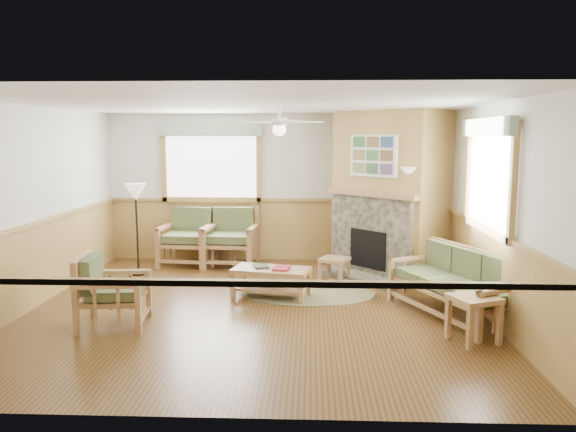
{
  "coord_description": "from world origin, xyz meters",
  "views": [
    {
      "loc": [
        0.72,
        -7.29,
        2.29
      ],
      "look_at": [
        0.4,
        0.7,
        1.15
      ],
      "focal_mm": 35.0,
      "sensor_mm": 36.0,
      "label": 1
    }
  ],
  "objects_px": {
    "armchair_back_right": "(230,237)",
    "end_table_chairs": "(221,250)",
    "armchair_left": "(114,290)",
    "coffee_table": "(271,283)",
    "floor_lamp_right": "(412,225)",
    "end_table_sofa": "(474,319)",
    "sofa": "(453,283)",
    "floor_lamp_left": "(137,229)",
    "armchair_back_left": "(188,236)",
    "footstool": "(334,269)"
  },
  "relations": [
    {
      "from": "armchair_left",
      "to": "end_table_chairs",
      "type": "xyz_separation_m",
      "value": [
        0.78,
        3.32,
        -0.17
      ]
    },
    {
      "from": "sofa",
      "to": "end_table_sofa",
      "type": "bearing_deg",
      "value": -24.52
    },
    {
      "from": "sofa",
      "to": "end_table_chairs",
      "type": "distance_m",
      "value": 4.43
    },
    {
      "from": "armchair_back_right",
      "to": "coffee_table",
      "type": "relative_size",
      "value": 0.95
    },
    {
      "from": "coffee_table",
      "to": "footstool",
      "type": "bearing_deg",
      "value": 60.54
    },
    {
      "from": "sofa",
      "to": "floor_lamp_right",
      "type": "bearing_deg",
      "value": 164.13
    },
    {
      "from": "footstool",
      "to": "armchair_back_right",
      "type": "bearing_deg",
      "value": 151.26
    },
    {
      "from": "coffee_table",
      "to": "floor_lamp_right",
      "type": "height_order",
      "value": "floor_lamp_right"
    },
    {
      "from": "footstool",
      "to": "floor_lamp_right",
      "type": "height_order",
      "value": "floor_lamp_right"
    },
    {
      "from": "sofa",
      "to": "armchair_left",
      "type": "relative_size",
      "value": 2.15
    },
    {
      "from": "armchair_back_right",
      "to": "armchair_left",
      "type": "distance_m",
      "value": 3.42
    },
    {
      "from": "coffee_table",
      "to": "footstool",
      "type": "relative_size",
      "value": 2.58
    },
    {
      "from": "armchair_back_right",
      "to": "floor_lamp_right",
      "type": "height_order",
      "value": "floor_lamp_right"
    },
    {
      "from": "armchair_back_left",
      "to": "end_table_sofa",
      "type": "xyz_separation_m",
      "value": [
        4.03,
        -3.73,
        -0.24
      ]
    },
    {
      "from": "armchair_back_left",
      "to": "sofa",
      "type": "bearing_deg",
      "value": -28.39
    },
    {
      "from": "footstool",
      "to": "floor_lamp_left",
      "type": "height_order",
      "value": "floor_lamp_left"
    },
    {
      "from": "floor_lamp_left",
      "to": "floor_lamp_right",
      "type": "distance_m",
      "value": 4.47
    },
    {
      "from": "armchair_back_right",
      "to": "floor_lamp_left",
      "type": "xyz_separation_m",
      "value": [
        -1.44,
        -0.76,
        0.25
      ]
    },
    {
      "from": "sofa",
      "to": "end_table_chairs",
      "type": "bearing_deg",
      "value": -153.7
    },
    {
      "from": "floor_lamp_left",
      "to": "footstool",
      "type": "bearing_deg",
      "value": -4.04
    },
    {
      "from": "armchair_back_left",
      "to": "armchair_back_right",
      "type": "xyz_separation_m",
      "value": [
        0.78,
        -0.04,
        0.01
      ]
    },
    {
      "from": "armchair_left",
      "to": "end_table_chairs",
      "type": "distance_m",
      "value": 3.42
    },
    {
      "from": "coffee_table",
      "to": "floor_lamp_left",
      "type": "height_order",
      "value": "floor_lamp_left"
    },
    {
      "from": "floor_lamp_right",
      "to": "coffee_table",
      "type": "bearing_deg",
      "value": -157.57
    },
    {
      "from": "armchair_back_right",
      "to": "coffee_table",
      "type": "height_order",
      "value": "armchair_back_right"
    },
    {
      "from": "sofa",
      "to": "footstool",
      "type": "xyz_separation_m",
      "value": [
        -1.44,
        1.76,
        -0.25
      ]
    },
    {
      "from": "armchair_left",
      "to": "sofa",
      "type": "bearing_deg",
      "value": -89.21
    },
    {
      "from": "coffee_table",
      "to": "footstool",
      "type": "distance_m",
      "value": 1.4
    },
    {
      "from": "floor_lamp_left",
      "to": "sofa",
      "type": "bearing_deg",
      "value": -23.02
    },
    {
      "from": "armchair_back_right",
      "to": "coffee_table",
      "type": "bearing_deg",
      "value": -62.45
    },
    {
      "from": "armchair_left",
      "to": "end_table_sofa",
      "type": "height_order",
      "value": "armchair_left"
    },
    {
      "from": "floor_lamp_right",
      "to": "armchair_back_right",
      "type": "bearing_deg",
      "value": 159.14
    },
    {
      "from": "floor_lamp_left",
      "to": "floor_lamp_right",
      "type": "bearing_deg",
      "value": -4.91
    },
    {
      "from": "sofa",
      "to": "armchair_back_left",
      "type": "xyz_separation_m",
      "value": [
        -4.03,
        2.8,
        0.08
      ]
    },
    {
      "from": "end_table_chairs",
      "to": "floor_lamp_left",
      "type": "relative_size",
      "value": 0.34
    },
    {
      "from": "coffee_table",
      "to": "floor_lamp_right",
      "type": "distance_m",
      "value": 2.42
    },
    {
      "from": "coffee_table",
      "to": "floor_lamp_left",
      "type": "distance_m",
      "value": 2.69
    },
    {
      "from": "end_table_chairs",
      "to": "end_table_sofa",
      "type": "height_order",
      "value": "end_table_sofa"
    },
    {
      "from": "end_table_sofa",
      "to": "floor_lamp_right",
      "type": "bearing_deg",
      "value": 95.5
    },
    {
      "from": "armchair_back_right",
      "to": "end_table_chairs",
      "type": "relative_size",
      "value": 1.98
    },
    {
      "from": "end_table_chairs",
      "to": "end_table_sofa",
      "type": "xyz_separation_m",
      "value": [
        3.43,
        -3.73,
        0.01
      ]
    },
    {
      "from": "coffee_table",
      "to": "floor_lamp_left",
      "type": "bearing_deg",
      "value": 164.17
    },
    {
      "from": "armchair_back_right",
      "to": "end_table_sofa",
      "type": "relative_size",
      "value": 1.93
    },
    {
      "from": "armchair_back_right",
      "to": "end_table_sofa",
      "type": "distance_m",
      "value": 4.93
    },
    {
      "from": "armchair_back_left",
      "to": "footstool",
      "type": "height_order",
      "value": "armchair_back_left"
    },
    {
      "from": "armchair_left",
      "to": "footstool",
      "type": "relative_size",
      "value": 2.08
    },
    {
      "from": "coffee_table",
      "to": "floor_lamp_left",
      "type": "xyz_separation_m",
      "value": [
        -2.31,
        1.26,
        0.55
      ]
    },
    {
      "from": "armchair_left",
      "to": "coffee_table",
      "type": "distance_m",
      "value": 2.23
    },
    {
      "from": "armchair_left",
      "to": "end_table_chairs",
      "type": "relative_size",
      "value": 1.68
    },
    {
      "from": "floor_lamp_right",
      "to": "footstool",
      "type": "bearing_deg",
      "value": 172.73
    }
  ]
}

